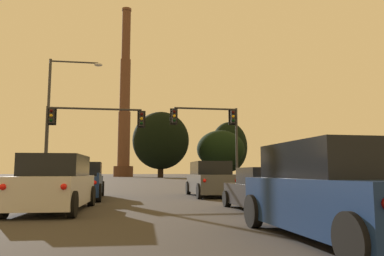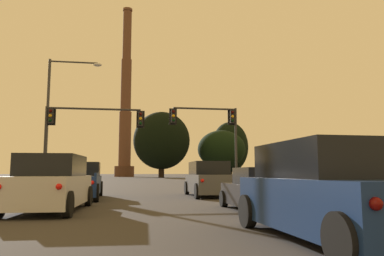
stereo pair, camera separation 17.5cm
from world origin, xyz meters
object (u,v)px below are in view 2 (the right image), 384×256
(hatchback_right_lane_second, at_px, (260,191))
(suv_right_lane_front, at_px, (209,179))
(suv_right_lane_third, at_px, (327,192))
(traffic_light_overhead_right, at_px, (214,127))
(smokestack, at_px, (126,109))
(traffic_light_overhead_left, at_px, (81,126))
(pickup_truck_left_lane_front, at_px, (79,182))
(street_lamp, at_px, (56,109))
(suv_left_lane_second, at_px, (51,184))

(hatchback_right_lane_second, bearing_deg, suv_right_lane_front, 91.48)
(suv_right_lane_third, relative_size, traffic_light_overhead_right, 0.80)
(suv_right_lane_front, distance_m, traffic_light_overhead_right, 8.87)
(smokestack, bearing_deg, hatchback_right_lane_second, -86.28)
(traffic_light_overhead_right, bearing_deg, hatchback_right_lane_second, -96.92)
(hatchback_right_lane_second, distance_m, traffic_light_overhead_left, 16.94)
(suv_right_lane_front, xyz_separation_m, traffic_light_overhead_right, (2.04, 7.72, 3.84))
(pickup_truck_left_lane_front, xyz_separation_m, traffic_light_overhead_left, (-1.00, 7.29, 3.69))
(traffic_light_overhead_left, distance_m, street_lamp, 3.02)
(street_lamp, bearing_deg, hatchback_right_lane_second, -58.73)
(street_lamp, bearing_deg, suv_right_lane_front, -41.01)
(hatchback_right_lane_second, bearing_deg, suv_left_lane_second, 171.86)
(pickup_truck_left_lane_front, xyz_separation_m, street_lamp, (-3.03, 9.03, 5.11))
(suv_right_lane_front, xyz_separation_m, traffic_light_overhead_left, (-7.68, 6.71, 3.60))
(traffic_light_overhead_left, relative_size, smokestack, 0.13)
(pickup_truck_left_lane_front, relative_size, smokestack, 0.11)
(suv_right_lane_front, distance_m, street_lamp, 13.81)
(pickup_truck_left_lane_front, relative_size, suv_right_lane_third, 1.13)
(suv_right_lane_front, relative_size, hatchback_right_lane_second, 1.20)
(pickup_truck_left_lane_front, bearing_deg, street_lamp, 106.17)
(hatchback_right_lane_second, height_order, suv_right_lane_third, suv_right_lane_third)
(suv_left_lane_second, distance_m, traffic_light_overhead_left, 14.00)
(traffic_light_overhead_left, bearing_deg, hatchback_right_lane_second, -61.64)
(suv_right_lane_front, distance_m, hatchback_right_lane_second, 7.81)
(hatchback_right_lane_second, relative_size, street_lamp, 0.43)
(hatchback_right_lane_second, height_order, smokestack, smokestack)
(traffic_light_overhead_right, height_order, smokestack, smokestack)
(traffic_light_overhead_left, bearing_deg, street_lamp, 139.50)
(traffic_light_overhead_right, relative_size, smokestack, 0.12)
(street_lamp, bearing_deg, suv_right_lane_third, -66.75)
(traffic_light_overhead_right, bearing_deg, pickup_truck_left_lane_front, -136.40)
(suv_right_lane_front, distance_m, smokestack, 96.10)
(street_lamp, bearing_deg, smokestack, 87.82)
(suv_right_lane_third, bearing_deg, pickup_truck_left_lane_front, 114.88)
(hatchback_right_lane_second, height_order, traffic_light_overhead_left, traffic_light_overhead_left)
(traffic_light_overhead_left, distance_m, smokestack, 88.61)
(suv_right_lane_third, distance_m, traffic_light_overhead_right, 21.42)
(suv_right_lane_front, xyz_separation_m, smokestack, (-6.46, 93.86, 19.58))
(suv_left_lane_second, height_order, traffic_light_overhead_right, traffic_light_overhead_right)
(suv_right_lane_third, bearing_deg, hatchback_right_lane_second, 82.49)
(traffic_light_overhead_left, xyz_separation_m, smokestack, (1.22, 87.15, 15.99))
(suv_right_lane_front, distance_m, suv_right_lane_third, 13.21)
(pickup_truck_left_lane_front, height_order, hatchback_right_lane_second, pickup_truck_left_lane_front)
(traffic_light_overhead_left, bearing_deg, pickup_truck_left_lane_front, -82.22)
(smokestack, bearing_deg, traffic_light_overhead_left, -90.80)
(traffic_light_overhead_left, height_order, street_lamp, street_lamp)
(suv_right_lane_third, bearing_deg, suv_left_lane_second, 132.95)
(suv_left_lane_second, relative_size, smokestack, 0.09)
(traffic_light_overhead_right, xyz_separation_m, smokestack, (-8.50, 86.14, 15.74))
(suv_left_lane_second, height_order, hatchback_right_lane_second, suv_left_lane_second)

